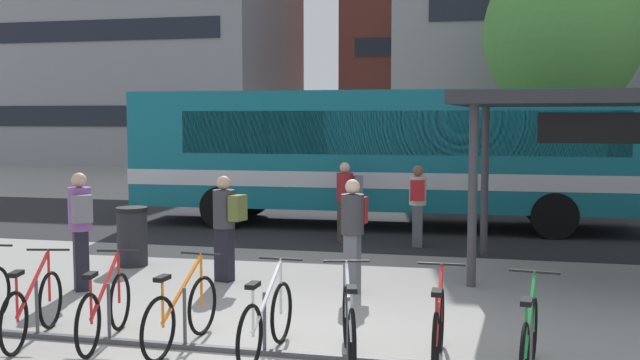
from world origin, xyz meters
name	(u,v)px	position (x,y,z in m)	size (l,w,h in m)	color
ground	(274,352)	(0.00, 0.00, 0.00)	(200.00, 200.00, 0.00)	gray
bus_lane_asphalt	(387,226)	(0.00, 9.58, 0.00)	(80.00, 7.20, 0.01)	#232326
city_bus	(384,152)	(-0.10, 9.58, 1.78)	(12.09, 2.92, 3.20)	#0F6070
bike_rack	(147,338)	(-1.46, -0.12, 0.09)	(9.28, 0.09, 0.70)	#47474C
parked_bicycle_red_3	(33,308)	(-2.83, -0.23, 0.38)	(0.56, 1.70, 0.99)	black
parked_bicycle_red_4	(105,310)	(-1.98, -0.11, 0.38)	(0.52, 1.71, 0.99)	black
parked_bicycle_orange_5	(182,314)	(-1.06, -0.07, 0.38)	(0.52, 1.72, 0.99)	black
parked_bicycle_white_6	(267,322)	(-0.03, -0.16, 0.38)	(0.52, 1.72, 0.99)	black
parked_bicycle_silver_7	(349,326)	(0.86, -0.11, 0.38)	(0.61, 1.68, 0.99)	black
parked_bicycle_red_8	(438,330)	(1.80, -0.05, 0.38)	(0.52, 1.72, 0.99)	black
parked_bicycle_green_9	(529,341)	(2.69, -0.23, 0.38)	(0.52, 1.71, 0.99)	black
commuter_olive_pack_0	(226,221)	(-1.71, 3.17, 0.97)	(0.58, 0.43, 1.68)	black
commuter_grey_pack_1	(346,196)	(-0.54, 7.18, 0.96)	(0.60, 0.55, 1.67)	#47382D
commuter_grey_pack_2	(80,223)	(-3.61, 2.10, 1.02)	(0.57, 0.60, 1.77)	black
commuter_red_pack_3	(353,227)	(0.36, 2.94, 0.97)	(0.38, 0.55, 1.68)	#565660
commuter_red_pack_4	(418,200)	(0.96, 6.90, 0.95)	(0.36, 0.54, 1.64)	#565660
trash_bin	(132,236)	(-3.74, 3.96, 0.52)	(0.55, 0.55, 1.03)	#232328
street_tree_1	(562,33)	(4.66, 17.58, 5.34)	(5.08, 5.08, 8.19)	brown
building_left_wing	(126,14)	(-19.39, 33.79, 8.98)	(19.32, 12.80, 17.95)	gray
building_centre_block	(482,29)	(1.95, 42.37, 8.53)	(16.86, 13.06, 17.06)	brown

